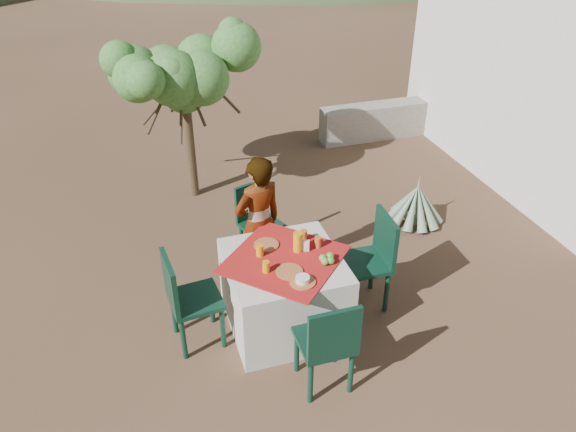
{
  "coord_description": "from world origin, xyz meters",
  "views": [
    {
      "loc": [
        -0.65,
        -4.15,
        3.75
      ],
      "look_at": [
        0.69,
        0.11,
        0.94
      ],
      "focal_mm": 35.0,
      "sensor_mm": 36.0,
      "label": 1
    }
  ],
  "objects_px": {
    "table": "(284,292)",
    "chair_far": "(258,218)",
    "shrub_tree": "(188,80)",
    "juice_pitcher": "(298,242)",
    "agave": "(416,204)",
    "chair_right": "(372,257)",
    "chair_left": "(186,297)",
    "chair_near": "(328,342)",
    "person": "(259,224)"
  },
  "relations": [
    {
      "from": "table",
      "to": "chair_near",
      "type": "xyz_separation_m",
      "value": [
        0.1,
        -0.86,
        0.14
      ]
    },
    {
      "from": "chair_far",
      "to": "chair_left",
      "type": "distance_m",
      "value": 1.47
    },
    {
      "from": "table",
      "to": "chair_right",
      "type": "xyz_separation_m",
      "value": [
        0.9,
        0.05,
        0.17
      ]
    },
    {
      "from": "shrub_tree",
      "to": "chair_far",
      "type": "bearing_deg",
      "value": -76.35
    },
    {
      "from": "chair_near",
      "to": "chair_right",
      "type": "relative_size",
      "value": 0.95
    },
    {
      "from": "juice_pitcher",
      "to": "chair_far",
      "type": "bearing_deg",
      "value": 95.72
    },
    {
      "from": "chair_near",
      "to": "agave",
      "type": "relative_size",
      "value": 1.29
    },
    {
      "from": "chair_right",
      "to": "shrub_tree",
      "type": "distance_m",
      "value": 3.17
    },
    {
      "from": "chair_far",
      "to": "shrub_tree",
      "type": "distance_m",
      "value": 2.0
    },
    {
      "from": "table",
      "to": "chair_near",
      "type": "height_order",
      "value": "chair_near"
    },
    {
      "from": "person",
      "to": "table",
      "type": "bearing_deg",
      "value": 76.06
    },
    {
      "from": "chair_left",
      "to": "agave",
      "type": "relative_size",
      "value": 1.32
    },
    {
      "from": "chair_right",
      "to": "person",
      "type": "height_order",
      "value": "person"
    },
    {
      "from": "chair_far",
      "to": "juice_pitcher",
      "type": "xyz_separation_m",
      "value": [
        0.11,
        -1.06,
        0.37
      ]
    },
    {
      "from": "chair_left",
      "to": "shrub_tree",
      "type": "bearing_deg",
      "value": -16.64
    },
    {
      "from": "chair_near",
      "to": "chair_right",
      "type": "bearing_deg",
      "value": -131.3
    },
    {
      "from": "chair_left",
      "to": "agave",
      "type": "distance_m",
      "value": 3.21
    },
    {
      "from": "chair_far",
      "to": "juice_pitcher",
      "type": "distance_m",
      "value": 1.13
    },
    {
      "from": "chair_far",
      "to": "shrub_tree",
      "type": "relative_size",
      "value": 0.45
    },
    {
      "from": "person",
      "to": "agave",
      "type": "bearing_deg",
      "value": 176.11
    },
    {
      "from": "chair_far",
      "to": "chair_right",
      "type": "relative_size",
      "value": 0.89
    },
    {
      "from": "chair_right",
      "to": "person",
      "type": "relative_size",
      "value": 0.68
    },
    {
      "from": "shrub_tree",
      "to": "chair_near",
      "type": "bearing_deg",
      "value": -82.97
    },
    {
      "from": "chair_near",
      "to": "chair_right",
      "type": "xyz_separation_m",
      "value": [
        0.8,
        0.92,
        0.03
      ]
    },
    {
      "from": "chair_far",
      "to": "agave",
      "type": "xyz_separation_m",
      "value": [
        2.01,
        0.1,
        -0.24
      ]
    },
    {
      "from": "table",
      "to": "chair_far",
      "type": "bearing_deg",
      "value": 87.51
    },
    {
      "from": "person",
      "to": "juice_pitcher",
      "type": "relative_size",
      "value": 7.69
    },
    {
      "from": "chair_near",
      "to": "chair_left",
      "type": "xyz_separation_m",
      "value": [
        -1.0,
        0.88,
        0.01
      ]
    },
    {
      "from": "chair_left",
      "to": "shrub_tree",
      "type": "distance_m",
      "value": 3.0
    },
    {
      "from": "chair_left",
      "to": "agave",
      "type": "bearing_deg",
      "value": -73.03
    },
    {
      "from": "shrub_tree",
      "to": "juice_pitcher",
      "type": "height_order",
      "value": "shrub_tree"
    },
    {
      "from": "table",
      "to": "person",
      "type": "distance_m",
      "value": 0.75
    },
    {
      "from": "chair_far",
      "to": "table",
      "type": "bearing_deg",
      "value": -111.97
    },
    {
      "from": "shrub_tree",
      "to": "agave",
      "type": "relative_size",
      "value": 2.68
    },
    {
      "from": "person",
      "to": "agave",
      "type": "xyz_separation_m",
      "value": [
        2.12,
        0.58,
        -0.49
      ]
    },
    {
      "from": "shrub_tree",
      "to": "juice_pitcher",
      "type": "distance_m",
      "value": 2.84
    },
    {
      "from": "person",
      "to": "chair_right",
      "type": "bearing_deg",
      "value": 128.5
    },
    {
      "from": "chair_right",
      "to": "person",
      "type": "bearing_deg",
      "value": -120.06
    },
    {
      "from": "agave",
      "to": "chair_left",
      "type": "bearing_deg",
      "value": -157.55
    },
    {
      "from": "person",
      "to": "shrub_tree",
      "type": "distance_m",
      "value": 2.3
    },
    {
      "from": "chair_right",
      "to": "chair_far",
      "type": "bearing_deg",
      "value": -139.64
    },
    {
      "from": "chair_left",
      "to": "chair_near",
      "type": "bearing_deg",
      "value": -136.97
    },
    {
      "from": "person",
      "to": "chair_far",
      "type": "bearing_deg",
      "value": -122.11
    },
    {
      "from": "chair_far",
      "to": "person",
      "type": "height_order",
      "value": "person"
    },
    {
      "from": "chair_far",
      "to": "agave",
      "type": "distance_m",
      "value": 2.03
    },
    {
      "from": "table",
      "to": "shrub_tree",
      "type": "bearing_deg",
      "value": 97.18
    },
    {
      "from": "person",
      "to": "agave",
      "type": "distance_m",
      "value": 2.25
    },
    {
      "from": "chair_far",
      "to": "chair_right",
      "type": "distance_m",
      "value": 1.38
    },
    {
      "from": "chair_far",
      "to": "chair_near",
      "type": "relative_size",
      "value": 0.93
    },
    {
      "from": "table",
      "to": "chair_far",
      "type": "xyz_separation_m",
      "value": [
        0.05,
        1.14,
        0.11
      ]
    }
  ]
}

